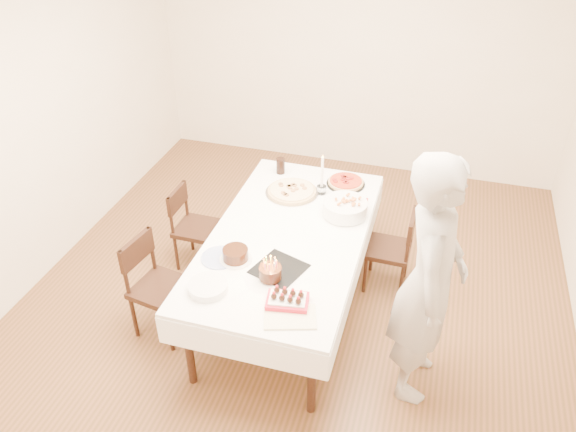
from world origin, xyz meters
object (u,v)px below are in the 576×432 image
(dining_table, at_px, (288,272))
(pasta_bowl, at_px, (345,208))
(chair_left_savory, at_px, (197,228))
(chair_left_dessert, at_px, (161,289))
(chair_right_savory, at_px, (388,249))
(strawberry_box, at_px, (287,301))
(pizza_pepperoni, at_px, (346,182))
(person, at_px, (429,282))
(cola_glass, at_px, (281,166))
(pizza_white, at_px, (292,191))
(layer_cake, at_px, (235,255))
(taper_candle, at_px, (322,174))
(birthday_cake, at_px, (270,269))

(dining_table, xyz_separation_m, pasta_bowl, (0.36, 0.38, 0.44))
(chair_left_savory, distance_m, chair_left_dessert, 0.85)
(chair_left_savory, bearing_deg, pasta_bowl, -177.08)
(chair_right_savory, bearing_deg, strawberry_box, -111.17)
(chair_right_savory, height_order, pizza_pepperoni, pizza_pepperoni)
(person, xyz_separation_m, cola_glass, (-1.40, 1.34, -0.10))
(pizza_white, height_order, cola_glass, cola_glass)
(dining_table, bearing_deg, strawberry_box, -73.91)
(chair_left_savory, distance_m, layer_cake, 1.08)
(pizza_pepperoni, xyz_separation_m, taper_candle, (-0.17, -0.20, 0.16))
(chair_left_dessert, distance_m, layer_cake, 0.70)
(birthday_cake, bearing_deg, chair_right_savory, 55.89)
(chair_left_dessert, relative_size, person, 0.46)
(chair_right_savory, bearing_deg, birthday_cake, -122.76)
(chair_right_savory, xyz_separation_m, chair_left_savory, (-1.67, -0.18, -0.00))
(chair_right_savory, distance_m, pizza_pepperoni, 0.69)
(pasta_bowl, height_order, birthday_cake, birthday_cake)
(chair_right_savory, height_order, chair_left_dessert, chair_left_dessert)
(person, bearing_deg, chair_right_savory, 20.05)
(cola_glass, distance_m, strawberry_box, 1.71)
(person, height_order, taper_candle, person)
(chair_left_savory, height_order, layer_cake, layer_cake)
(dining_table, relative_size, pizza_pepperoni, 6.41)
(pizza_pepperoni, relative_size, pasta_bowl, 0.94)
(dining_table, height_order, pizza_pepperoni, pizza_pepperoni)
(person, distance_m, birthday_cake, 1.05)
(taper_candle, distance_m, strawberry_box, 1.40)
(strawberry_box, bearing_deg, person, 18.21)
(dining_table, relative_size, pizza_white, 4.73)
(chair_left_savory, bearing_deg, chair_left_dessert, 96.55)
(dining_table, height_order, pizza_white, pizza_white)
(taper_candle, xyz_separation_m, cola_glass, (-0.43, 0.23, -0.11))
(pizza_white, xyz_separation_m, birthday_cake, (0.16, -1.10, 0.07))
(chair_left_savory, xyz_separation_m, taper_candle, (1.04, 0.31, 0.55))
(dining_table, bearing_deg, chair_left_savory, 160.54)
(cola_glass, bearing_deg, birthday_cake, -75.80)
(person, bearing_deg, pasta_bowl, 40.92)
(person, relative_size, cola_glass, 12.71)
(pasta_bowl, bearing_deg, person, -49.65)
(person, bearing_deg, layer_cake, 88.28)
(chair_right_savory, relative_size, birthday_cake, 4.90)
(chair_left_savory, xyz_separation_m, cola_glass, (0.61, 0.54, 0.44))
(pizza_white, bearing_deg, chair_left_dessert, -123.52)
(chair_left_savory, height_order, person, person)
(dining_table, xyz_separation_m, pizza_white, (-0.13, 0.57, 0.40))
(chair_right_savory, bearing_deg, pizza_white, 177.28)
(chair_right_savory, height_order, birthday_cake, birthday_cake)
(dining_table, distance_m, person, 1.29)
(pizza_white, bearing_deg, taper_candle, 17.39)
(taper_candle, bearing_deg, person, -48.75)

